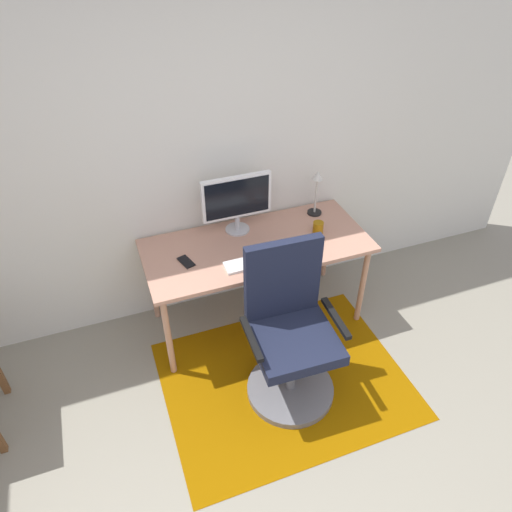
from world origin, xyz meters
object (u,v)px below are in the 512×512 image
object	(u,v)px
office_chair	(289,340)
desk_lamp	(317,187)
keyboard	(256,262)
cell_phone	(186,262)
desk	(257,251)
computer_mouse	(298,250)
coffee_cup	(318,228)
monitor	(237,199)

from	to	relation	value
office_chair	desk_lamp	bearing A→B (deg)	59.16
keyboard	cell_phone	size ratio (longest dim) A/B	3.07
desk	cell_phone	world-z (taller)	cell_phone
computer_mouse	desk_lamp	size ratio (longest dim) A/B	0.29
desk	computer_mouse	xyz separation A→B (m)	(0.24, -0.19, 0.08)
cell_phone	desk_lamp	distance (m)	1.14
keyboard	desk_lamp	world-z (taller)	desk_lamp
desk	coffee_cup	world-z (taller)	coffee_cup
keyboard	office_chair	bearing A→B (deg)	-84.12
desk	cell_phone	bearing A→B (deg)	-176.88
desk	office_chair	world-z (taller)	office_chair
desk_lamp	office_chair	world-z (taller)	office_chair
monitor	cell_phone	xyz separation A→B (m)	(-0.45, -0.25, -0.26)
monitor	office_chair	distance (m)	1.06
monitor	coffee_cup	bearing A→B (deg)	-24.82
coffee_cup	desk_lamp	bearing A→B (deg)	68.91
computer_mouse	office_chair	distance (m)	0.64
desk	desk_lamp	size ratio (longest dim) A/B	4.45
desk	monitor	size ratio (longest dim) A/B	3.17
monitor	coffee_cup	world-z (taller)	monitor
computer_mouse	cell_phone	bearing A→B (deg)	167.77
desk	monitor	world-z (taller)	monitor
desk	monitor	bearing A→B (deg)	108.59
keyboard	office_chair	distance (m)	0.57
cell_phone	office_chair	bearing A→B (deg)	-69.98
keyboard	coffee_cup	bearing A→B (deg)	16.76
keyboard	cell_phone	world-z (taller)	keyboard
desk_lamp	monitor	bearing A→B (deg)	-179.29
desk	computer_mouse	bearing A→B (deg)	-39.33
keyboard	office_chair	xyz separation A→B (m)	(0.05, -0.49, -0.29)
coffee_cup	office_chair	size ratio (longest dim) A/B	0.09
coffee_cup	cell_phone	distance (m)	0.99
monitor	cell_phone	distance (m)	0.58
desk	computer_mouse	size ratio (longest dim) A/B	15.57
desk	keyboard	world-z (taller)	keyboard
cell_phone	keyboard	bearing A→B (deg)	-37.75
keyboard	computer_mouse	distance (m)	0.32
keyboard	computer_mouse	size ratio (longest dim) A/B	4.13
desk	coffee_cup	xyz separation A→B (m)	(0.47, -0.03, 0.11)
desk_lamp	office_chair	size ratio (longest dim) A/B	0.32
cell_phone	office_chair	distance (m)	0.87
desk_lamp	keyboard	bearing A→B (deg)	-146.92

